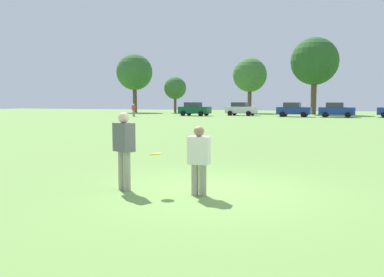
{
  "coord_description": "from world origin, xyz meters",
  "views": [
    {
      "loc": [
        2.61,
        -8.56,
        2.03
      ],
      "look_at": [
        -1.1,
        1.68,
        1.01
      ],
      "focal_mm": 37.69,
      "sensor_mm": 36.0,
      "label": 1
    }
  ],
  "objects": [
    {
      "name": "parked_car_near_left",
      "position": [
        -15.72,
        42.9,
        0.92
      ],
      "size": [
        4.32,
        2.44,
        1.82
      ],
      "color": "#0C4C2D",
      "rests_on": "ground"
    },
    {
      "name": "parked_car_center",
      "position": [
        -2.71,
        44.02,
        0.92
      ],
      "size": [
        4.32,
        2.44,
        1.82
      ],
      "color": "navy",
      "rests_on": "ground"
    },
    {
      "name": "frisbee",
      "position": [
        -1.07,
        -0.66,
        0.88
      ],
      "size": [
        0.27,
        0.27,
        0.05
      ],
      "color": "yellow"
    },
    {
      "name": "tree_east_birch",
      "position": [
        -0.89,
        54.15,
        7.79
      ],
      "size": [
        6.97,
        6.97,
        11.33
      ],
      "color": "brown",
      "rests_on": "ground"
    },
    {
      "name": "bystander_far_jogger",
      "position": [
        -22.47,
        38.28,
        0.93
      ],
      "size": [
        0.5,
        0.51,
        1.64
      ],
      "color": "gray",
      "rests_on": "ground"
    },
    {
      "name": "ground_plane",
      "position": [
        0.0,
        0.0,
        0.0
      ],
      "size": [
        152.54,
        152.54,
        0.0
      ],
      "primitive_type": "plane",
      "color": "#6B9347"
    },
    {
      "name": "tree_west_oak",
      "position": [
        -30.76,
        54.24,
        6.94
      ],
      "size": [
        6.21,
        6.21,
        10.09
      ],
      "color": "brown",
      "rests_on": "ground"
    },
    {
      "name": "parked_car_mid_left",
      "position": [
        -9.96,
        45.85,
        0.92
      ],
      "size": [
        4.32,
        2.44,
        1.82
      ],
      "color": "silver",
      "rests_on": "ground"
    },
    {
      "name": "player_thrower",
      "position": [
        -1.92,
        -0.58,
        1.0
      ],
      "size": [
        0.57,
        0.47,
        1.78
      ],
      "color": "gray",
      "rests_on": "ground"
    },
    {
      "name": "player_defender",
      "position": [
        -0.15,
        -0.5,
        0.84
      ],
      "size": [
        0.47,
        0.29,
        1.5
      ],
      "color": "gray",
      "rests_on": "ground"
    },
    {
      "name": "tree_west_maple",
      "position": [
        -22.92,
        53.63,
        4.12
      ],
      "size": [
        3.68,
        3.68,
        5.99
      ],
      "color": "brown",
      "rests_on": "ground"
    },
    {
      "name": "parked_car_mid_right",
      "position": [
        2.42,
        44.08,
        0.92
      ],
      "size": [
        4.32,
        2.44,
        1.82
      ],
      "color": "navy",
      "rests_on": "ground"
    },
    {
      "name": "tree_center_elm",
      "position": [
        -11.2,
        57.35,
        6.21
      ],
      "size": [
        5.56,
        5.56,
        9.03
      ],
      "color": "brown",
      "rests_on": "ground"
    }
  ]
}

